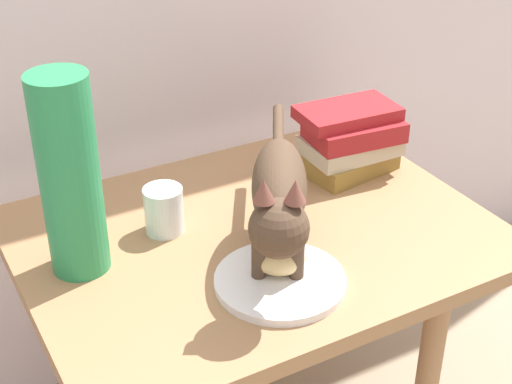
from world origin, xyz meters
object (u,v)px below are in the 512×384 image
(side_table, at_px, (256,265))
(cat, at_px, (279,195))
(green_vase, at_px, (70,177))
(plate, at_px, (280,281))
(book_stack, at_px, (350,140))
(candle_jar, at_px, (164,212))
(bread_roll, at_px, (280,259))

(side_table, height_order, cat, cat)
(cat, distance_m, green_vase, 0.33)
(plate, relative_size, book_stack, 1.04)
(book_stack, distance_m, green_vase, 0.59)
(cat, xyz_separation_m, book_stack, (0.29, 0.21, -0.06))
(candle_jar, bearing_deg, bread_roll, -64.86)
(cat, bearing_deg, book_stack, 35.75)
(book_stack, bearing_deg, side_table, -158.93)
(side_table, bearing_deg, plate, -105.42)
(candle_jar, bearing_deg, green_vase, -168.67)
(bread_roll, distance_m, green_vase, 0.36)
(cat, bearing_deg, candle_jar, 124.16)
(green_vase, bearing_deg, candle_jar, 11.33)
(cat, height_order, book_stack, cat)
(side_table, xyz_separation_m, book_stack, (0.27, 0.11, 0.15))
(side_table, relative_size, cat, 1.94)
(plate, bearing_deg, cat, 63.53)
(green_vase, bearing_deg, book_stack, 5.74)
(side_table, relative_size, book_stack, 4.03)
(cat, relative_size, candle_jar, 5.00)
(cat, bearing_deg, plate, -116.47)
(cat, distance_m, candle_jar, 0.24)
(book_stack, height_order, green_vase, green_vase)
(bread_roll, bearing_deg, candle_jar, 115.14)
(candle_jar, bearing_deg, plate, -67.59)
(cat, distance_m, book_stack, 0.36)
(side_table, distance_m, plate, 0.18)
(side_table, relative_size, green_vase, 2.43)
(side_table, height_order, green_vase, green_vase)
(side_table, relative_size, bread_roll, 10.30)
(plate, bearing_deg, candle_jar, 112.41)
(book_stack, bearing_deg, bread_roll, -141.06)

